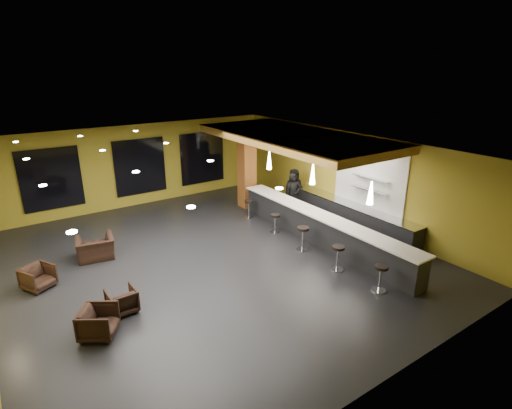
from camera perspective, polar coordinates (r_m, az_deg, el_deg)
floor at (r=12.98m, az=-6.11°, el=-7.92°), size 12.00×13.00×0.10m
ceiling at (r=11.77m, az=-6.74°, el=7.84°), size 12.00×13.00×0.10m
wall_back at (r=18.09m, az=-16.35°, el=5.44°), size 12.00×0.10×3.50m
wall_front at (r=7.70m, az=18.22°, el=-14.25°), size 12.00×0.10×3.50m
wall_right at (r=15.86m, az=13.24°, el=3.80°), size 0.10×13.00×3.50m
wood_soffit at (r=14.82m, az=5.37°, el=9.54°), size 3.60×8.00×0.28m
window_left at (r=17.28m, az=-27.23°, el=3.24°), size 2.20×0.06×2.40m
window_center at (r=17.99m, az=-16.22°, el=5.22°), size 2.20×0.06×2.40m
window_right at (r=19.10m, az=-7.67°, el=6.62°), size 2.20×0.06×2.40m
tile_backsplash at (r=15.10m, az=15.85°, el=3.77°), size 0.06×3.20×2.40m
bar_counter at (r=13.97m, az=9.12°, el=-3.51°), size 0.60×8.00×1.00m
bar_top at (r=13.77m, az=9.23°, el=-1.50°), size 0.78×8.10×0.05m
prep_counter at (r=15.66m, az=13.21°, el=-1.49°), size 0.70×6.00×0.86m
prep_top at (r=15.51m, az=13.33°, el=0.08°), size 0.72×6.00×0.03m
wall_shelf_lower at (r=14.98m, az=15.94°, el=2.05°), size 0.30×1.50×0.03m
wall_shelf_upper at (r=14.86m, az=16.10°, el=3.70°), size 0.30×1.50×0.03m
column at (r=17.00m, az=-1.32°, el=5.36°), size 0.60×0.60×3.50m
pendant_0 at (r=12.07m, az=16.07°, el=1.60°), size 0.20×0.20×0.70m
pendant_1 at (r=13.71m, az=8.10°, el=4.29°), size 0.20×0.20×0.70m
pendant_2 at (r=15.58m, az=1.90°, el=6.32°), size 0.20×0.20×0.70m
staff_a at (r=16.26m, az=5.30°, el=1.42°), size 0.74×0.60×1.75m
staff_b at (r=16.97m, az=5.60°, el=2.09°), size 0.89×0.73×1.70m
staff_c at (r=17.21m, az=5.43°, el=2.34°), size 0.97×0.81×1.70m
armchair_a at (r=10.10m, az=-21.58°, el=-15.37°), size 1.07×1.07×0.71m
armchair_b at (r=10.78m, az=-18.61°, el=-12.86°), size 0.69×0.71×0.63m
armchair_c at (r=12.70m, az=-28.70°, el=-9.11°), size 0.98×0.99×0.67m
armchair_d at (r=13.75m, az=-21.97°, el=-5.76°), size 1.28×1.17×0.73m
bar_stool_0 at (r=11.48m, az=17.37°, el=-9.58°), size 0.39×0.39×0.77m
bar_stool_1 at (r=12.27m, az=11.63°, el=-7.06°), size 0.40×0.40×0.78m
bar_stool_2 at (r=13.33m, az=6.72°, el=-4.42°), size 0.42×0.42×0.82m
bar_stool_3 at (r=14.64m, az=2.76°, el=-2.36°), size 0.36×0.36×0.71m
bar_stool_4 at (r=16.02m, az=-1.02°, el=-0.31°), size 0.38×0.38×0.74m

